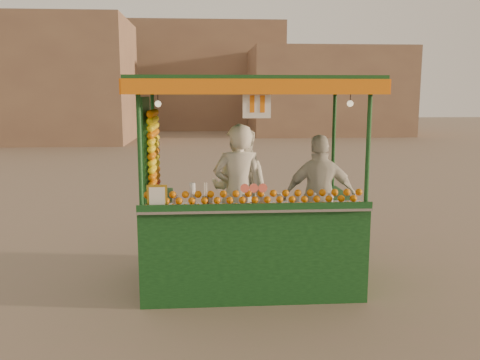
{
  "coord_description": "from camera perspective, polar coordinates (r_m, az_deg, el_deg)",
  "views": [
    {
      "loc": [
        -0.35,
        -6.35,
        2.37
      ],
      "look_at": [
        0.1,
        -0.16,
        1.32
      ],
      "focal_mm": 38.03,
      "sensor_mm": 36.0,
      "label": 1
    }
  ],
  "objects": [
    {
      "name": "building_right",
      "position": [
        31.23,
        9.63,
        9.72
      ],
      "size": [
        9.0,
        6.0,
        5.0
      ],
      "primitive_type": "cube",
      "color": "#87674C",
      "rests_on": "ground"
    },
    {
      "name": "juice_cart",
      "position": [
        6.28,
        0.5,
        -4.56
      ],
      "size": [
        2.83,
        1.83,
        2.57
      ],
      "color": "#0E3614",
      "rests_on": "ground"
    },
    {
      "name": "building_center",
      "position": [
        36.41,
        -6.85,
        11.33
      ],
      "size": [
        14.0,
        7.0,
        7.0
      ],
      "primitive_type": "cube",
      "color": "#87674C",
      "rests_on": "ground"
    },
    {
      "name": "building_left",
      "position": [
        27.74,
        -22.67,
        10.19
      ],
      "size": [
        10.0,
        6.0,
        6.0
      ],
      "primitive_type": "cube",
      "color": "#87674C",
      "rests_on": "ground"
    },
    {
      "name": "vendor_middle",
      "position": [
        6.75,
        -0.03,
        -1.09
      ],
      "size": [
        0.95,
        0.84,
        1.64
      ],
      "rotation": [
        0.0,
        0.0,
        2.81
      ],
      "color": "silver",
      "rests_on": "ground"
    },
    {
      "name": "vendor_left",
      "position": [
        6.33,
        -0.17,
        -1.44
      ],
      "size": [
        0.63,
        0.42,
        1.72
      ],
      "rotation": [
        0.0,
        0.0,
        3.15
      ],
      "color": "silver",
      "rests_on": "ground"
    },
    {
      "name": "ground",
      "position": [
        6.79,
        -0.93,
        -10.84
      ],
      "size": [
        90.0,
        90.0,
        0.0
      ],
      "primitive_type": "plane",
      "color": "#746552",
      "rests_on": "ground"
    },
    {
      "name": "vendor_right",
      "position": [
        6.46,
        8.95,
        -1.95
      ],
      "size": [
        0.94,
        0.42,
        1.58
      ],
      "rotation": [
        0.0,
        0.0,
        3.11
      ],
      "color": "beige",
      "rests_on": "ground"
    }
  ]
}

